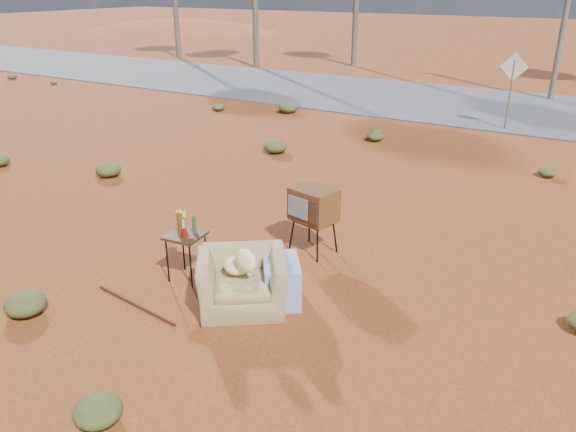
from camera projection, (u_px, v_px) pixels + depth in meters
The scene contains 9 objects.
ground at pixel (209, 299), 7.70m from camera, with size 140.00×140.00×0.00m, color brown.
highway at pixel (478, 106), 19.55m from camera, with size 140.00×7.00×0.04m, color #565659.
dirt_mound at pixel (181, 31), 48.82m from camera, with size 26.00×18.00×2.00m, color #9E4426.
armchair at pixel (249, 274), 7.40m from camera, with size 1.45×1.47×1.00m.
tv_unit at pixel (314, 205), 8.75m from camera, with size 0.77×0.67×1.08m.
side_table at pixel (184, 231), 8.00m from camera, with size 0.55×0.55×1.00m.
rusty_bar at pixel (136, 305), 7.53m from camera, with size 0.04×0.04×1.56m, color #451C12.
road_sign at pixel (512, 78), 15.90m from camera, with size 0.78×0.06×2.19m.
scrub_patch at pixel (311, 186), 11.53m from camera, with size 17.49×8.07×0.33m.
Camera 1 is at (4.36, -5.15, 4.03)m, focal length 35.00 mm.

